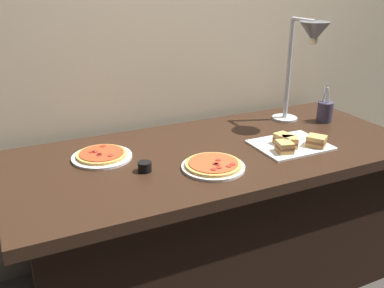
{
  "coord_description": "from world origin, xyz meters",
  "views": [
    {
      "loc": [
        -0.89,
        -1.6,
        1.52
      ],
      "look_at": [
        -0.13,
        0.0,
        0.81
      ],
      "focal_mm": 39.73,
      "sensor_mm": 36.0,
      "label": 1
    }
  ],
  "objects_px": {
    "heat_lamp": "(308,44)",
    "utensil_holder": "(325,111)",
    "pizza_plate_center": "(102,156)",
    "sandwich_platter": "(293,144)",
    "sauce_cup_near": "(145,166)",
    "pizza_plate_front": "(213,166)"
  },
  "relations": [
    {
      "from": "sandwich_platter",
      "to": "utensil_holder",
      "type": "distance_m",
      "value": 0.46
    },
    {
      "from": "pizza_plate_center",
      "to": "sauce_cup_near",
      "type": "distance_m",
      "value": 0.24
    },
    {
      "from": "pizza_plate_center",
      "to": "sauce_cup_near",
      "type": "height_order",
      "value": "sauce_cup_near"
    },
    {
      "from": "heat_lamp",
      "to": "sauce_cup_near",
      "type": "distance_m",
      "value": 1.04
    },
    {
      "from": "pizza_plate_center",
      "to": "sauce_cup_near",
      "type": "bearing_deg",
      "value": -58.58
    },
    {
      "from": "pizza_plate_front",
      "to": "pizza_plate_center",
      "type": "height_order",
      "value": "same"
    },
    {
      "from": "pizza_plate_center",
      "to": "heat_lamp",
      "type": "bearing_deg",
      "value": -2.01
    },
    {
      "from": "sandwich_platter",
      "to": "sauce_cup_near",
      "type": "relative_size",
      "value": 5.88
    },
    {
      "from": "pizza_plate_front",
      "to": "heat_lamp",
      "type": "bearing_deg",
      "value": 21.73
    },
    {
      "from": "pizza_plate_center",
      "to": "sandwich_platter",
      "type": "xyz_separation_m",
      "value": [
        0.84,
        -0.26,
        0.01
      ]
    },
    {
      "from": "sandwich_platter",
      "to": "sauce_cup_near",
      "type": "height_order",
      "value": "sandwich_platter"
    },
    {
      "from": "sauce_cup_near",
      "to": "utensil_holder",
      "type": "height_order",
      "value": "utensil_holder"
    },
    {
      "from": "pizza_plate_front",
      "to": "utensil_holder",
      "type": "bearing_deg",
      "value": 18.26
    },
    {
      "from": "sandwich_platter",
      "to": "utensil_holder",
      "type": "xyz_separation_m",
      "value": [
        0.4,
        0.24,
        0.04
      ]
    },
    {
      "from": "utensil_holder",
      "to": "heat_lamp",
      "type": "bearing_deg",
      "value": -176.37
    },
    {
      "from": "sauce_cup_near",
      "to": "utensil_holder",
      "type": "xyz_separation_m",
      "value": [
        1.11,
        0.18,
        0.04
      ]
    },
    {
      "from": "pizza_plate_center",
      "to": "sandwich_platter",
      "type": "relative_size",
      "value": 0.78
    },
    {
      "from": "pizza_plate_front",
      "to": "utensil_holder",
      "type": "distance_m",
      "value": 0.89
    },
    {
      "from": "heat_lamp",
      "to": "utensil_holder",
      "type": "height_order",
      "value": "heat_lamp"
    },
    {
      "from": "heat_lamp",
      "to": "utensil_holder",
      "type": "xyz_separation_m",
      "value": [
        0.17,
        0.01,
        -0.38
      ]
    },
    {
      "from": "sauce_cup_near",
      "to": "utensil_holder",
      "type": "bearing_deg",
      "value": 9.3
    },
    {
      "from": "pizza_plate_front",
      "to": "sandwich_platter",
      "type": "distance_m",
      "value": 0.45
    }
  ]
}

